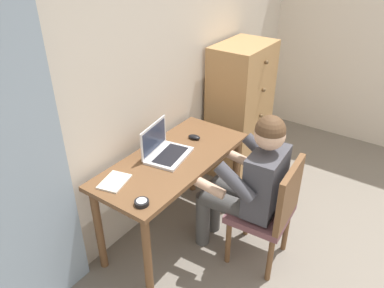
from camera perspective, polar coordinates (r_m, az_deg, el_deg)
The scene contains 10 objects.
wall_back at distance 2.90m, azimuth -4.94°, elevation 11.56°, with size 4.80×0.05×2.50m, color beige.
curtain_panel at distance 2.15m, azimuth -25.64°, elevation -1.90°, with size 0.59×0.03×2.27m, color #8EA3B7.
desk at distance 2.76m, azimuth -2.90°, elevation -4.08°, with size 1.26×0.56×0.73m.
dresser at distance 3.65m, azimuth 7.38°, elevation 5.22°, with size 0.63×0.45×1.29m.
chair at distance 2.68m, azimuth 12.02°, elevation -9.81°, with size 0.45×0.43×0.86m.
person_seated at distance 2.61m, azimuth 8.72°, elevation -5.51°, with size 0.55×0.60×1.18m.
laptop at distance 2.70m, azimuth -4.33°, elevation -0.81°, with size 0.38×0.30×0.24m.
computer_mouse at distance 2.92m, azimuth 0.35°, elevation 1.08°, with size 0.06×0.10×0.03m, color black.
desk_clock at distance 2.27m, azimuth -7.74°, elevation -8.91°, with size 0.09×0.09×0.03m.
notebook_pad at distance 2.49m, azimuth -11.84°, elevation -5.68°, with size 0.21×0.15×0.01m, color silver.
Camera 1 is at (-2.10, 0.43, 2.17)m, focal length 34.68 mm.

